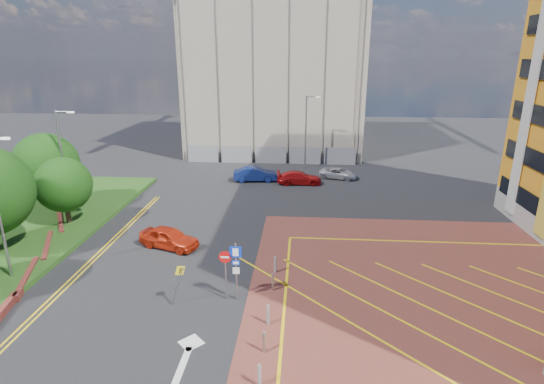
# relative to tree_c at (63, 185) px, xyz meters

# --- Properties ---
(ground) EXTENTS (140.00, 140.00, 0.00)m
(ground) POSITION_rel_tree_c_xyz_m (13.50, -10.00, -3.19)
(ground) COLOR black
(ground) RESTS_ON ground
(forecourt) EXTENTS (26.00, 26.00, 0.02)m
(forecourt) POSITION_rel_tree_c_xyz_m (27.50, -10.00, -3.18)
(forecourt) COLOR brown
(forecourt) RESTS_ON ground
(retaining_wall) EXTENTS (6.06, 20.33, 0.40)m
(retaining_wall) POSITION_rel_tree_c_xyz_m (1.70, -8.00, -2.99)
(retaining_wall) COLOR maroon
(retaining_wall) RESTS_ON ground
(tree_c) EXTENTS (4.00, 4.00, 4.90)m
(tree_c) POSITION_rel_tree_c_xyz_m (0.00, 0.00, 0.00)
(tree_c) COLOR #3D2B1C
(tree_c) RESTS_ON grass_bed
(tree_d) EXTENTS (5.00, 5.00, 6.08)m
(tree_d) POSITION_rel_tree_c_xyz_m (-3.00, 3.00, 0.68)
(tree_d) COLOR #3D2B1C
(tree_d) RESTS_ON grass_bed
(lamp_left_far) EXTENTS (1.53, 0.16, 8.00)m
(lamp_left_far) POSITION_rel_tree_c_xyz_m (-0.92, 2.00, 1.47)
(lamp_left_far) COLOR #9EA0A8
(lamp_left_far) RESTS_ON grass_bed
(lamp_back) EXTENTS (1.53, 0.16, 8.00)m
(lamp_back) POSITION_rel_tree_c_xyz_m (17.58, 18.00, 1.17)
(lamp_back) COLOR #9EA0A8
(lamp_back) RESTS_ON ground
(sign_cluster) EXTENTS (1.17, 0.12, 3.20)m
(sign_cluster) POSITION_rel_tree_c_xyz_m (13.80, -9.02, -1.24)
(sign_cluster) COLOR #9EA0A8
(sign_cluster) RESTS_ON ground
(warning_sign) EXTENTS (0.84, 0.43, 2.24)m
(warning_sign) POSITION_rel_tree_c_xyz_m (11.18, -9.75, -1.76)
(warning_sign) COLOR #9EA0A8
(warning_sign) RESTS_ON ground
(bollard_row) EXTENTS (0.14, 11.14, 0.90)m
(bollard_row) POSITION_rel_tree_c_xyz_m (15.80, -11.67, -2.72)
(bollard_row) COLOR #9EA0A8
(bollard_row) RESTS_ON forecourt
(construction_building) EXTENTS (21.20, 19.20, 22.00)m
(construction_building) POSITION_rel_tree_c_xyz_m (13.50, 30.00, 7.81)
(construction_building) COLOR #A99B8A
(construction_building) RESTS_ON ground
(construction_fence) EXTENTS (21.60, 0.06, 2.00)m
(construction_fence) POSITION_rel_tree_c_xyz_m (14.50, 20.00, -2.19)
(construction_fence) COLOR gray
(construction_fence) RESTS_ON ground
(car_red_left) EXTENTS (4.35, 2.86, 1.38)m
(car_red_left) POSITION_rel_tree_c_xyz_m (8.58, -3.09, -2.50)
(car_red_left) COLOR red
(car_red_left) RESTS_ON ground
(car_blue_back) EXTENTS (4.51, 1.98, 1.44)m
(car_blue_back) POSITION_rel_tree_c_xyz_m (12.54, 12.67, -2.47)
(car_blue_back) COLOR navy
(car_blue_back) RESTS_ON ground
(car_red_back) EXTENTS (4.46, 2.04, 1.26)m
(car_red_back) POSITION_rel_tree_c_xyz_m (16.93, 11.99, -2.56)
(car_red_back) COLOR #A70E0F
(car_red_back) RESTS_ON ground
(car_silver_back) EXTENTS (4.18, 2.72, 1.07)m
(car_silver_back) POSITION_rel_tree_c_xyz_m (20.93, 14.26, -2.66)
(car_silver_back) COLOR silver
(car_silver_back) RESTS_ON ground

